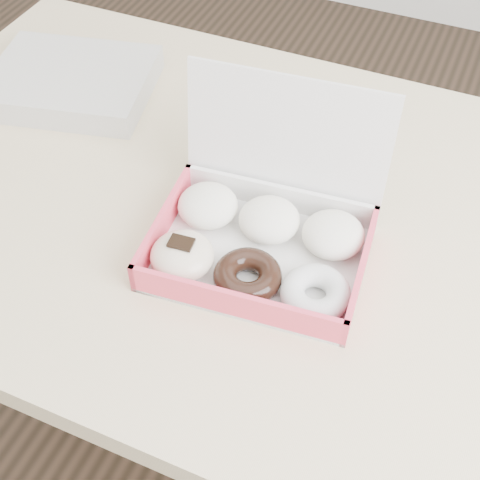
% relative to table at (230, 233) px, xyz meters
% --- Properties ---
extents(ground, '(4.00, 4.00, 0.00)m').
position_rel_table_xyz_m(ground, '(0.00, 0.00, -0.67)').
color(ground, black).
rests_on(ground, ground).
extents(table, '(1.20, 0.80, 0.75)m').
position_rel_table_xyz_m(table, '(0.00, 0.00, 0.00)').
color(table, '#D1BB8A').
rests_on(table, ground).
extents(donut_box, '(0.30, 0.27, 0.21)m').
position_rel_table_xyz_m(donut_box, '(0.08, -0.08, 0.11)').
color(donut_box, white).
rests_on(donut_box, table).
extents(newspapers, '(0.31, 0.27, 0.04)m').
position_rel_table_xyz_m(newspapers, '(-0.36, 0.13, 0.10)').
color(newspapers, silver).
rests_on(newspapers, table).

